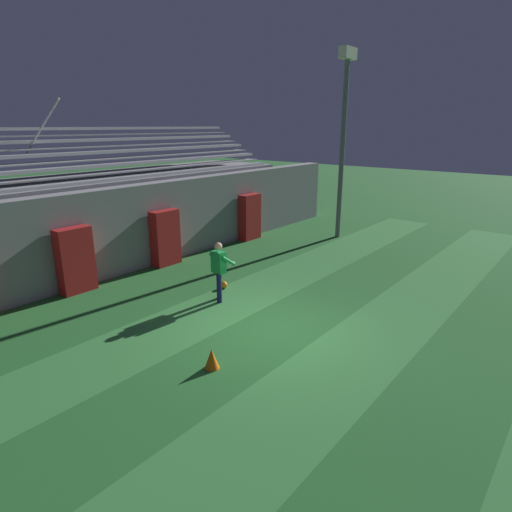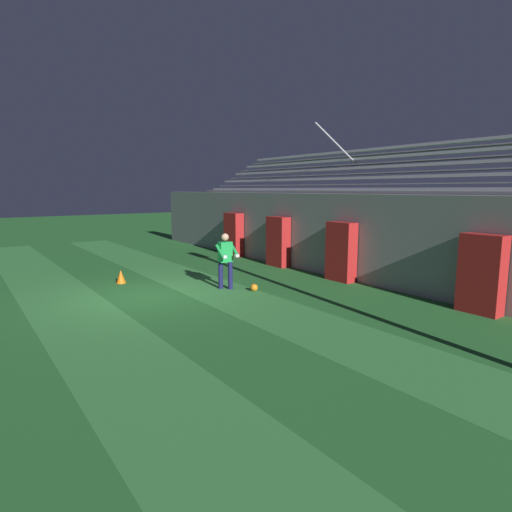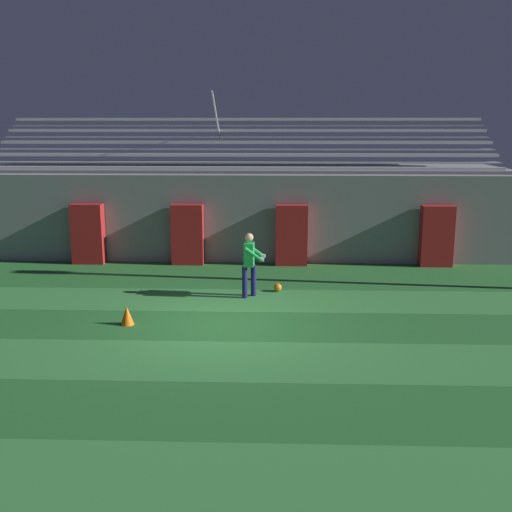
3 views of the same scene
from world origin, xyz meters
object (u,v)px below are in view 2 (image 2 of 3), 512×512
(padding_pillar_gate_right, at_px, (341,252))
(padding_pillar_far_left, at_px, (234,234))
(padding_pillar_far_right, at_px, (482,274))
(soccer_ball, at_px, (254,288))
(padding_pillar_gate_left, at_px, (278,242))
(traffic_cone, at_px, (121,277))
(goalkeeper, at_px, (226,258))

(padding_pillar_gate_right, xyz_separation_m, padding_pillar_far_left, (-6.47, 0.00, 0.00))
(padding_pillar_far_left, height_order, padding_pillar_far_right, same)
(soccer_ball, bearing_deg, padding_pillar_gate_left, 132.29)
(padding_pillar_far_left, relative_size, traffic_cone, 4.55)
(padding_pillar_gate_left, bearing_deg, soccer_ball, -47.71)
(padding_pillar_gate_left, xyz_separation_m, padding_pillar_far_right, (7.81, 0.00, 0.00))
(padding_pillar_gate_left, bearing_deg, padding_pillar_far_right, 0.00)
(padding_pillar_far_right, height_order, goalkeeper, padding_pillar_far_right)
(padding_pillar_gate_left, height_order, padding_pillar_far_left, same)
(padding_pillar_far_right, xyz_separation_m, traffic_cone, (-8.30, -5.96, -0.75))
(padding_pillar_gate_left, relative_size, goalkeeper, 1.14)
(padding_pillar_gate_left, height_order, traffic_cone, padding_pillar_gate_left)
(padding_pillar_gate_right, height_order, padding_pillar_far_right, same)
(padding_pillar_gate_left, distance_m, padding_pillar_far_left, 3.19)
(padding_pillar_gate_left, relative_size, soccer_ball, 8.69)
(padding_pillar_gate_left, xyz_separation_m, traffic_cone, (-0.49, -5.96, -0.75))
(padding_pillar_gate_right, bearing_deg, padding_pillar_far_left, 180.00)
(padding_pillar_gate_right, height_order, padding_pillar_far_left, same)
(padding_pillar_gate_left, height_order, goalkeeper, padding_pillar_gate_left)
(padding_pillar_far_right, xyz_separation_m, goalkeeper, (-5.67, -3.67, -0.00))
(padding_pillar_far_right, height_order, soccer_ball, padding_pillar_far_right)
(padding_pillar_far_left, distance_m, traffic_cone, 6.59)
(soccer_ball, distance_m, traffic_cone, 4.38)
(padding_pillar_gate_left, height_order, padding_pillar_gate_right, same)
(padding_pillar_gate_left, xyz_separation_m, padding_pillar_gate_right, (3.28, 0.00, 0.00))
(padding_pillar_gate_right, relative_size, soccer_ball, 8.69)
(goalkeeper, bearing_deg, padding_pillar_gate_left, 120.22)
(goalkeeper, height_order, traffic_cone, goalkeeper)
(padding_pillar_far_left, bearing_deg, traffic_cone, -65.66)
(padding_pillar_far_left, bearing_deg, padding_pillar_gate_right, 0.00)
(padding_pillar_gate_left, bearing_deg, traffic_cone, -94.70)
(padding_pillar_gate_right, xyz_separation_m, soccer_ball, (-0.43, -3.14, -0.85))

